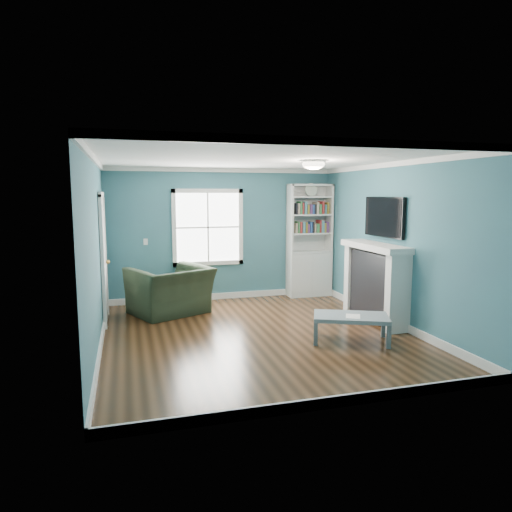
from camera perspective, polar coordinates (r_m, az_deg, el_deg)
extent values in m
plane|color=black|center=(6.95, 0.23, -9.79)|extent=(5.00, 5.00, 0.00)
plane|color=teal|center=(9.09, -4.16, 2.69)|extent=(4.50, 0.00, 4.50)
plane|color=teal|center=(4.36, 9.43, -2.82)|extent=(4.50, 0.00, 4.50)
plane|color=teal|center=(6.43, -19.41, 0.21)|extent=(0.00, 5.00, 5.00)
plane|color=teal|center=(7.61, 16.72, 1.42)|extent=(0.00, 5.00, 5.00)
plane|color=white|center=(6.65, 0.24, 12.10)|extent=(5.00, 5.00, 0.00)
cube|color=white|center=(9.27, -4.07, -4.97)|extent=(4.50, 0.03, 0.12)
cube|color=white|center=(4.75, 9.01, -17.65)|extent=(4.50, 0.03, 0.12)
cube|color=white|center=(6.70, -18.80, -10.36)|extent=(0.03, 5.00, 0.12)
cube|color=white|center=(7.83, 16.28, -7.63)|extent=(0.03, 5.00, 0.12)
cube|color=white|center=(9.05, -4.22, 10.65)|extent=(4.50, 0.04, 0.08)
cube|color=white|center=(4.33, 9.69, 13.85)|extent=(4.50, 0.04, 0.08)
cube|color=white|center=(6.40, -19.73, 11.48)|extent=(0.04, 5.00, 0.08)
cube|color=white|center=(7.58, 16.97, 10.93)|extent=(0.04, 5.00, 0.08)
cube|color=white|center=(9.02, -6.04, 3.59)|extent=(1.24, 0.01, 1.34)
cube|color=white|center=(8.92, -10.21, 3.46)|extent=(0.08, 0.06, 1.50)
cube|color=white|center=(9.14, -1.93, 3.68)|extent=(0.08, 0.06, 1.50)
cube|color=white|center=(9.08, -5.96, -0.89)|extent=(1.40, 0.06, 0.08)
cube|color=white|center=(8.98, -6.08, 8.10)|extent=(1.40, 0.06, 0.08)
cube|color=white|center=(9.01, -6.02, 3.58)|extent=(1.24, 0.03, 0.03)
cube|color=white|center=(9.01, -6.02, 3.58)|extent=(0.03, 0.03, 1.34)
cube|color=silver|center=(9.53, 6.62, -2.26)|extent=(0.90, 0.35, 0.90)
cube|color=silver|center=(9.25, 4.26, 4.64)|extent=(0.04, 0.35, 1.40)
cube|color=silver|center=(9.58, 9.12, 4.67)|extent=(0.04, 0.35, 1.40)
cube|color=silver|center=(9.55, 6.35, 4.71)|extent=(0.90, 0.02, 1.40)
cube|color=silver|center=(9.39, 6.80, 8.80)|extent=(0.90, 0.35, 0.04)
cube|color=silver|center=(9.46, 6.67, 0.54)|extent=(0.84, 0.33, 0.03)
cube|color=silver|center=(9.42, 6.70, 2.83)|extent=(0.84, 0.33, 0.03)
cube|color=silver|center=(9.40, 6.74, 5.14)|extent=(0.84, 0.33, 0.03)
cube|color=silver|center=(9.39, 6.77, 7.34)|extent=(0.84, 0.33, 0.03)
cube|color=tan|center=(9.39, 6.76, 3.58)|extent=(0.70, 0.25, 0.22)
cube|color=#33723F|center=(9.38, 6.80, 5.90)|extent=(0.70, 0.25, 0.22)
cylinder|color=beige|center=(9.34, 6.91, 8.22)|extent=(0.26, 0.06, 0.26)
cube|color=black|center=(7.80, 14.74, -3.56)|extent=(0.30, 1.20, 1.10)
cube|color=black|center=(7.83, 14.57, -5.01)|extent=(0.22, 0.65, 0.70)
cube|color=silver|center=(7.24, 17.31, -4.53)|extent=(0.36, 0.16, 1.20)
cube|color=silver|center=(8.36, 12.29, -2.74)|extent=(0.36, 0.16, 1.20)
cube|color=silver|center=(7.68, 14.65, 1.18)|extent=(0.44, 1.58, 0.10)
cube|color=black|center=(7.72, 15.73, 4.71)|extent=(0.06, 1.10, 0.65)
cube|color=silver|center=(7.85, -18.55, -0.50)|extent=(0.04, 0.80, 2.05)
cube|color=white|center=(7.41, -18.62, -0.97)|extent=(0.05, 0.08, 2.13)
cube|color=white|center=(8.30, -18.34, -0.07)|extent=(0.05, 0.08, 2.13)
cube|color=white|center=(7.78, -18.81, 7.30)|extent=(0.05, 0.98, 0.08)
sphere|color=#BF8C3F|center=(8.16, -18.01, -0.71)|extent=(0.07, 0.07, 0.07)
ellipsoid|color=white|center=(7.04, 7.19, 11.31)|extent=(0.34, 0.34, 0.15)
cylinder|color=white|center=(7.05, 7.20, 11.67)|extent=(0.38, 0.38, 0.03)
cube|color=white|center=(8.91, -13.63, 1.75)|extent=(0.08, 0.01, 0.12)
imported|color=black|center=(8.15, -10.69, -3.30)|extent=(1.50, 1.28, 1.11)
cube|color=#515C62|center=(6.49, 7.48, -9.64)|extent=(0.08, 0.08, 0.32)
cube|color=#515C62|center=(6.57, 16.26, -9.68)|extent=(0.08, 0.08, 0.32)
cube|color=#515C62|center=(6.98, 7.50, -8.39)|extent=(0.08, 0.08, 0.32)
cube|color=#515C62|center=(7.05, 15.64, -8.45)|extent=(0.08, 0.08, 0.32)
cube|color=slate|center=(6.70, 11.78, -7.49)|extent=(1.19, 0.94, 0.06)
cube|color=white|center=(6.64, 12.04, -7.38)|extent=(0.29, 0.32, 0.00)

